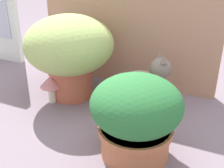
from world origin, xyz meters
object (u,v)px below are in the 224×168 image
at_px(leafy_planter, 136,115).
at_px(cat, 142,88).
at_px(grass_planter, 69,49).
at_px(mushroom_ornament_red, 65,90).
at_px(mushroom_ornament_pink, 51,83).

height_order(leafy_planter, cat, leafy_planter).
relative_size(grass_planter, mushroom_ornament_red, 5.26).
distance_m(leafy_planter, mushroom_ornament_pink, 0.61).
relative_size(mushroom_ornament_pink, mushroom_ornament_red, 1.72).
bearing_deg(mushroom_ornament_pink, mushroom_ornament_red, 32.18).
bearing_deg(mushroom_ornament_red, grass_planter, 92.58).
distance_m(mushroom_ornament_pink, mushroom_ornament_red, 0.09).
xyz_separation_m(grass_planter, cat, (0.42, 0.01, -0.16)).
relative_size(grass_planter, mushroom_ornament_pink, 3.05).
distance_m(grass_planter, mushroom_ornament_red, 0.23).
xyz_separation_m(grass_planter, leafy_planter, (0.51, -0.34, -0.09)).
height_order(grass_planter, cat, grass_planter).
bearing_deg(mushroom_ornament_red, cat, 12.32).
bearing_deg(mushroom_ornament_pink, grass_planter, 63.71).
bearing_deg(leafy_planter, mushroom_ornament_pink, 158.31).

